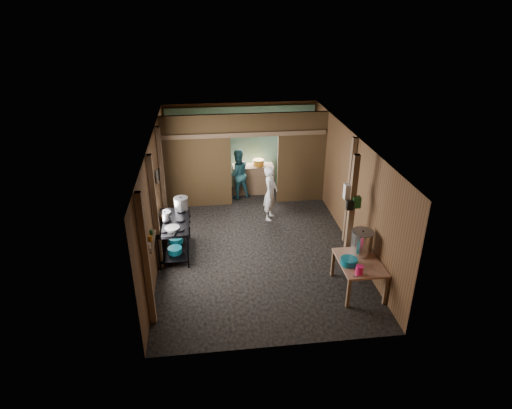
{
  "coord_description": "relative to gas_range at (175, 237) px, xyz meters",
  "views": [
    {
      "loc": [
        -1.08,
        -8.99,
        5.39
      ],
      "look_at": [
        0.0,
        -0.2,
        1.1
      ],
      "focal_mm": 30.34,
      "sensor_mm": 36.0,
      "label": 1
    }
  ],
  "objects": [
    {
      "name": "worker_back",
      "position": [
        1.69,
        2.9,
        0.32
      ],
      "size": [
        0.83,
        0.72,
        1.47
      ],
      "primitive_type": "imported",
      "rotation": [
        0.0,
        0.0,
        3.4
      ],
      "color": "#275E6A",
      "rests_on": "floor"
    },
    {
      "name": "bag_white",
      "position": [
        3.68,
        -0.94,
        1.36
      ],
      "size": [
        0.22,
        0.15,
        0.32
      ],
      "primitive_type": "cube",
      "color": "silver",
      "rests_on": "post_free"
    },
    {
      "name": "partition_left",
      "position": [
        0.55,
        2.48,
        0.88
      ],
      "size": [
        1.85,
        0.1,
        2.6
      ],
      "primitive_type": "cube",
      "color": "#4F391E",
      "rests_on": "floor"
    },
    {
      "name": "gas_range",
      "position": [
        0.0,
        0.0,
        0.0
      ],
      "size": [
        0.73,
        1.42,
        0.84
      ],
      "primitive_type": null,
      "color": "black",
      "rests_on": "floor"
    },
    {
      "name": "wall_back",
      "position": [
        1.88,
        3.78,
        0.88
      ],
      "size": [
        4.5,
        0.0,
        2.6
      ],
      "primitive_type": "cube",
      "color": "brown",
      "rests_on": "ground"
    },
    {
      "name": "cook",
      "position": [
        2.43,
        1.46,
        0.31
      ],
      "size": [
        0.54,
        0.63,
        1.46
      ],
      "primitive_type": "imported",
      "rotation": [
        0.0,
        0.0,
        1.16
      ],
      "color": "white",
      "rests_on": "floor"
    },
    {
      "name": "partition_header",
      "position": [
        2.13,
        2.48,
        1.88
      ],
      "size": [
        1.3,
        0.1,
        0.6
      ],
      "primitive_type": "cube",
      "color": "#4F391E",
      "rests_on": "wall_back"
    },
    {
      "name": "prep_table",
      "position": [
        3.71,
        -1.83,
        -0.09
      ],
      "size": [
        0.81,
        1.12,
        0.66
      ],
      "primitive_type": null,
      "color": "tan",
      "rests_on": "floor"
    },
    {
      "name": "frying_pan",
      "position": [
        0.0,
        -0.39,
        0.45
      ],
      "size": [
        0.44,
        0.61,
        0.07
      ],
      "primitive_type": null,
      "rotation": [
        0.0,
        0.0,
        -0.24
      ],
      "color": "slate",
      "rests_on": "gas_range"
    },
    {
      "name": "post_left_b",
      "position": [
        -0.3,
        -0.52,
        0.88
      ],
      "size": [
        0.1,
        0.12,
        2.6
      ],
      "primitive_type": "cube",
      "color": "brown",
      "rests_on": "floor"
    },
    {
      "name": "jar_yellow",
      "position": [
        -0.27,
        -1.82,
        1.05
      ],
      "size": [
        0.08,
        0.08,
        0.1
      ],
      "primitive_type": "cylinder",
      "color": "#BB721D",
      "rests_on": "wall_shelf"
    },
    {
      "name": "floor",
      "position": [
        1.88,
        0.28,
        -0.42
      ],
      "size": [
        4.5,
        7.0,
        0.0
      ],
      "primitive_type": "cube",
      "color": "black",
      "rests_on": "ground"
    },
    {
      "name": "stove_pot_med",
      "position": [
        -0.17,
        0.07,
        0.51
      ],
      "size": [
        0.28,
        0.28,
        0.23
      ],
      "primitive_type": null,
      "rotation": [
        0.0,
        0.0,
        -0.07
      ],
      "color": "silver",
      "rests_on": "gas_range"
    },
    {
      "name": "blue_tub_back",
      "position": [
        0.0,
        0.2,
        -0.19
      ],
      "size": [
        0.34,
        0.34,
        0.13
      ],
      "primitive_type": "cylinder",
      "color": "#10758E",
      "rests_on": "gas_range"
    },
    {
      "name": "pan_lid_small",
      "position": [
        -0.33,
        1.08,
        1.13
      ],
      "size": [
        0.03,
        0.3,
        0.3
      ],
      "primitive_type": "cylinder",
      "rotation": [
        0.0,
        1.57,
        0.0
      ],
      "color": "black",
      "rests_on": "wall_left"
    },
    {
      "name": "jar_white",
      "position": [
        -0.27,
        -2.07,
        1.05
      ],
      "size": [
        0.07,
        0.07,
        0.1
      ],
      "primitive_type": "cylinder",
      "color": "silver",
      "rests_on": "wall_shelf"
    },
    {
      "name": "ceiling",
      "position": [
        1.88,
        0.28,
        2.18
      ],
      "size": [
        4.5,
        7.0,
        0.0
      ],
      "primitive_type": "cube",
      "color": "#2D2D2D",
      "rests_on": "ground"
    },
    {
      "name": "stock_pot",
      "position": [
        3.83,
        -1.53,
        0.48
      ],
      "size": [
        0.56,
        0.56,
        0.52
      ],
      "primitive_type": null,
      "rotation": [
        0.0,
        0.0,
        0.3
      ],
      "color": "silver",
      "rests_on": "prep_table"
    },
    {
      "name": "wash_basin",
      "position": [
        3.46,
        -1.89,
        0.31
      ],
      "size": [
        0.36,
        0.36,
        0.12
      ],
      "primitive_type": "cylinder",
      "rotation": [
        0.0,
        0.0,
        0.08
      ],
      "color": "#10758E",
      "rests_on": "prep_table"
    },
    {
      "name": "blue_tub_front",
      "position": [
        0.0,
        -0.26,
        -0.19
      ],
      "size": [
        0.32,
        0.32,
        0.13
      ],
      "primitive_type": "cylinder",
      "color": "#10758E",
      "rests_on": "gas_range"
    },
    {
      "name": "yellow_tub",
      "position": [
        2.34,
        3.23,
        0.52
      ],
      "size": [
        0.33,
        0.33,
        0.18
      ],
      "primitive_type": "cylinder",
      "color": "#BB721D",
      "rests_on": "back_counter"
    },
    {
      "name": "pan_lid_big",
      "position": [
        -0.33,
        0.68,
        1.23
      ],
      "size": [
        0.03,
        0.34,
        0.34
      ],
      "primitive_type": "cylinder",
      "rotation": [
        0.0,
        1.57,
        0.0
      ],
      "color": "slate",
      "rests_on": "wall_left"
    },
    {
      "name": "post_right",
      "position": [
        4.06,
        0.08,
        0.88
      ],
      "size": [
        0.1,
        0.12,
        2.6
      ],
      "primitive_type": "cube",
      "color": "brown",
      "rests_on": "floor"
    },
    {
      "name": "stove_pot_large",
      "position": [
        0.17,
        0.55,
        0.57
      ],
      "size": [
        0.37,
        0.37,
        0.34
      ],
      "primitive_type": null,
      "rotation": [
        0.0,
        0.0,
        0.11
      ],
      "color": "silver",
      "rests_on": "gas_range"
    },
    {
      "name": "pink_bucket",
      "position": [
        3.55,
        -2.24,
        0.33
      ],
      "size": [
        0.18,
        0.18,
        0.17
      ],
      "primitive_type": "cylinder",
      "rotation": [
        0.0,
        0.0,
        -0.31
      ],
      "color": "#F91C6C",
      "rests_on": "prep_table"
    },
    {
      "name": "wall_front",
      "position": [
        1.88,
        -3.22,
        0.88
      ],
      "size": [
        4.5,
        0.0,
        2.6
      ],
      "primitive_type": "cube",
      "color": "brown",
      "rests_on": "ground"
    },
    {
      "name": "post_left_a",
      "position": [
        -0.3,
        -2.32,
        0.88
      ],
      "size": [
        0.1,
        0.12,
        2.6
      ],
      "primitive_type": "cube",
      "color": "brown",
      "rests_on": "floor"
    },
    {
      "name": "wall_right",
      "position": [
        4.13,
        0.28,
        0.88
      ],
      "size": [
        0.0,
        7.0,
        2.6
      ],
      "primitive_type": "cube",
      "color": "brown",
      "rests_on": "ground"
    },
    {
      "name": "jar_green",
      "position": [
        -0.27,
        -1.6,
        1.05
      ],
      "size": [
        0.06,
        0.06,
        0.1
      ],
      "primitive_type": "cylinder",
      "color": "#184F20",
      "rests_on": "wall_shelf"
    },
    {
      "name": "wall_left",
      "position": [
        -0.37,
        0.28,
        0.88
      ],
      "size": [
        0.0,
        7.0,
        2.6
      ],
      "primitive_type": "cube",
      "color": "brown",
      "rests_on": "ground"
    },
    {
      "name": "post_left_c",
      "position": [
        -0.3,
        1.48,
        0.88
      ],
      "size": [
        0.1,
        0.12,
        2.6
      ],
      "primitive_type": "cube",
      "color": "brown",
      "rests_on": "floor"
    },
    {
      "name": "wall_clock",
      "position": [
        2.13,
        3.68,
        1.48
      ],
      "size": [
        0.2,
        0.03,
        0.2
      ],
      "primitive_type": "cylinder",
      "rotation": [
        1.57,
        0.0,
        0.0
      ],
      "color": "silver",
      "rests_on": "wall_back"
    },
    {
      "name": "post_free",
      "position": [
        3.73,
        -1.02,
        0.88
      ],
      "size": [
        0.12,
        0.12,
        2.6
      ],
      "primitive_type": "cube",
      "color": "brown",
      "rests_on": "floor"
    },
    {
      "name": "bag_green",
      "position": [
        3.8,
        -1.08,
        1.18
      ],
      "size": [
        0.16,
        0.12,
        0.24
      ],
      "primitive_type": "cube",
      "color": "#184F20",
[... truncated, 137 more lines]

